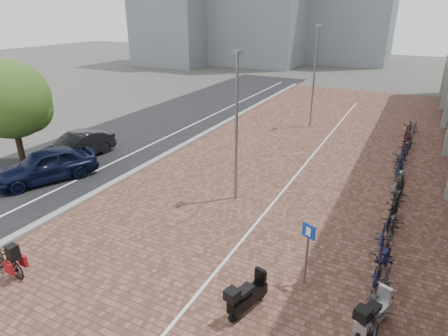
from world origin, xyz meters
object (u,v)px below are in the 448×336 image
(car_navy, at_px, (46,165))
(car_dark, at_px, (77,146))
(parking_sign, at_px, (307,246))
(scooter_mid, at_px, (248,294))
(hero_bike, at_px, (5,259))
(scooter_front, at_px, (373,313))

(car_navy, xyz_separation_m, car_dark, (-0.90, 2.73, -0.08))
(car_navy, bearing_deg, parking_sign, 16.98)
(car_navy, height_order, parking_sign, parking_sign)
(car_dark, bearing_deg, scooter_mid, -21.39)
(scooter_mid, bearing_deg, hero_bike, -149.42)
(scooter_front, xyz_separation_m, parking_sign, (-2.01, 0.93, 0.81))
(hero_bike, relative_size, parking_sign, 0.86)
(car_navy, xyz_separation_m, scooter_mid, (11.94, -3.53, -0.24))
(car_navy, height_order, car_dark, car_navy)
(hero_bike, height_order, scooter_front, hero_bike)
(car_navy, relative_size, hero_bike, 2.60)
(scooter_mid, bearing_deg, parking_sign, 74.07)
(car_navy, height_order, scooter_front, car_navy)
(scooter_front, bearing_deg, car_navy, -170.52)
(car_dark, height_order, scooter_front, car_dark)
(scooter_mid, height_order, parking_sign, parking_sign)
(hero_bike, distance_m, scooter_front, 10.64)
(hero_bike, xyz_separation_m, scooter_front, (10.28, 2.73, -0.00))
(hero_bike, bearing_deg, car_navy, 45.85)
(car_dark, relative_size, scooter_front, 2.72)
(car_navy, height_order, hero_bike, car_navy)
(hero_bike, relative_size, scooter_mid, 1.13)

